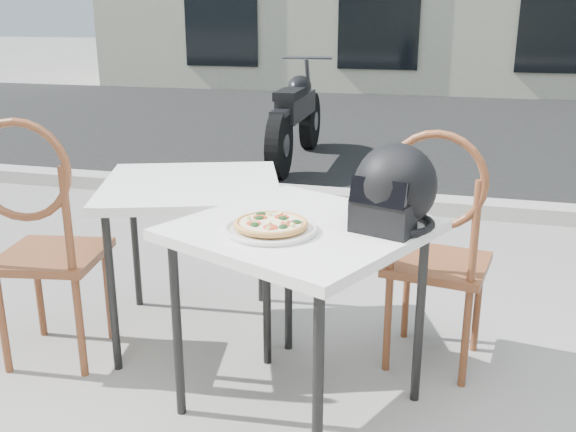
% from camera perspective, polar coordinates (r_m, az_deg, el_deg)
% --- Properties ---
extents(street_asphalt, '(30.00, 8.00, 0.00)m').
position_cam_1_polar(street_asphalt, '(9.27, 14.89, 7.31)').
color(street_asphalt, black).
rests_on(street_asphalt, ground).
extents(curb, '(30.00, 0.25, 0.12)m').
position_cam_1_polar(curb, '(5.35, 14.09, 0.86)').
color(curb, '#A9A69E').
rests_on(curb, ground).
extents(cafe_table_main, '(1.09, 1.09, 0.79)m').
position_cam_1_polar(cafe_table_main, '(2.43, 1.17, -2.35)').
color(cafe_table_main, white).
rests_on(cafe_table_main, ground).
extents(plate, '(0.38, 0.38, 0.02)m').
position_cam_1_polar(plate, '(2.32, -1.52, -1.19)').
color(plate, silver).
rests_on(plate, cafe_table_main).
extents(pizza, '(0.33, 0.33, 0.03)m').
position_cam_1_polar(pizza, '(2.32, -1.52, -0.67)').
color(pizza, '#DC9D50').
rests_on(pizza, plate).
extents(helmet, '(0.39, 0.40, 0.31)m').
position_cam_1_polar(helmet, '(2.37, 9.39, 2.20)').
color(helmet, black).
rests_on(helmet, cafe_table_main).
extents(cafe_chair_main, '(0.48, 0.48, 1.11)m').
position_cam_1_polar(cafe_chair_main, '(2.82, 13.03, -2.10)').
color(cafe_chair_main, brown).
rests_on(cafe_chair_main, ground).
extents(cafe_table_side, '(1.06, 1.06, 0.78)m').
position_cam_1_polar(cafe_table_side, '(3.09, -8.57, 1.77)').
color(cafe_table_side, white).
rests_on(cafe_table_side, ground).
extents(cafe_chair_side, '(0.51, 0.51, 1.15)m').
position_cam_1_polar(cafe_chair_side, '(2.98, -21.17, -1.29)').
color(cafe_chair_side, brown).
rests_on(cafe_chair_side, ground).
extents(motorcycle, '(0.57, 2.21, 1.10)m').
position_cam_1_polar(motorcycle, '(6.97, 0.75, 8.72)').
color(motorcycle, black).
rests_on(motorcycle, street_asphalt).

